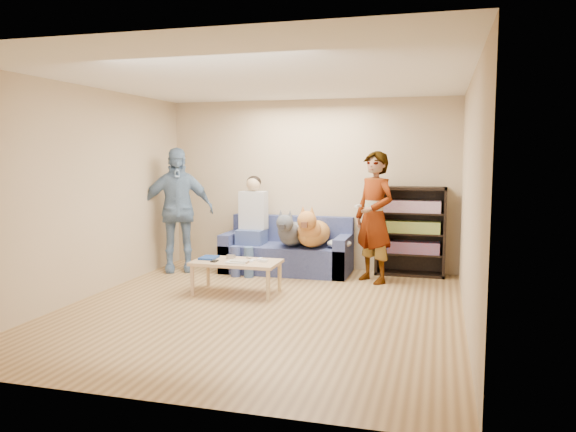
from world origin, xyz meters
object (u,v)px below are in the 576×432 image
(camera_silver, at_px, (231,257))
(person_seated, at_px, (251,221))
(person_standing_left, at_px, (177,210))
(dog_tan, at_px, (313,232))
(sofa, at_px, (288,253))
(coffee_table, at_px, (236,264))
(notebook_blue, at_px, (209,258))
(bookshelf, at_px, (411,229))
(person_standing_right, at_px, (374,217))
(dog_gray, at_px, (292,232))

(camera_silver, bearing_deg, person_seated, 96.42)
(camera_silver, bearing_deg, person_standing_left, 142.52)
(person_standing_left, xyz_separation_m, dog_tan, (2.07, 0.17, -0.28))
(person_standing_left, xyz_separation_m, sofa, (1.63, 0.39, -0.65))
(dog_tan, xyz_separation_m, coffee_table, (-0.71, -1.24, -0.28))
(notebook_blue, distance_m, sofa, 1.57)
(sofa, relative_size, bookshelf, 1.46)
(person_standing_right, relative_size, dog_gray, 1.46)
(person_seated, xyz_separation_m, dog_gray, (0.66, -0.07, -0.14))
(bookshelf, bearing_deg, camera_silver, -144.36)
(person_seated, xyz_separation_m, coffee_table, (0.26, -1.33, -0.40))
(person_standing_left, distance_m, sofa, 1.80)
(person_standing_right, relative_size, dog_tan, 1.54)
(notebook_blue, height_order, person_seated, person_seated)
(bookshelf, bearing_deg, coffee_table, -140.78)
(dog_gray, bearing_deg, person_seated, 173.61)
(person_standing_right, height_order, bookshelf, person_standing_right)
(dog_gray, relative_size, bookshelf, 0.96)
(camera_silver, xyz_separation_m, sofa, (0.40, 1.34, -0.16))
(bookshelf, bearing_deg, person_standing_left, -169.63)
(person_standing_right, distance_m, dog_gray, 1.25)
(person_standing_left, distance_m, camera_silver, 1.63)
(person_standing_right, relative_size, person_seated, 1.23)
(camera_silver, xyz_separation_m, person_seated, (-0.14, 1.21, 0.33))
(person_seated, bearing_deg, sofa, 13.35)
(person_seated, bearing_deg, notebook_blue, -96.36)
(person_seated, height_order, coffee_table, person_seated)
(person_standing_right, distance_m, dog_tan, 0.94)
(person_standing_right, xyz_separation_m, camera_silver, (-1.73, -0.99, -0.46))
(camera_silver, distance_m, bookshelf, 2.71)
(person_standing_left, relative_size, coffee_table, 1.70)
(person_seated, distance_m, bookshelf, 2.36)
(person_seated, bearing_deg, bookshelf, 8.78)
(person_standing_right, bearing_deg, person_seated, -147.43)
(person_standing_right, bearing_deg, coffee_table, -106.04)
(person_seated, relative_size, dog_gray, 1.18)
(person_standing_left, distance_m, coffee_table, 1.81)
(sofa, xyz_separation_m, coffee_table, (-0.28, -1.46, 0.09))
(dog_tan, bearing_deg, person_standing_right, -8.23)
(person_standing_right, relative_size, notebook_blue, 6.97)
(dog_tan, bearing_deg, person_seated, 174.42)
(dog_gray, height_order, coffee_table, dog_gray)
(camera_silver, distance_m, sofa, 1.41)
(bookshelf, bearing_deg, notebook_blue, -146.40)
(sofa, bearing_deg, bookshelf, 7.40)
(person_standing_right, distance_m, coffee_table, 2.03)
(person_standing_right, relative_size, coffee_table, 1.65)
(dog_gray, bearing_deg, notebook_blue, -123.41)
(person_standing_right, xyz_separation_m, person_seated, (-1.87, 0.22, -0.13))
(person_standing_left, height_order, person_seated, person_standing_left)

